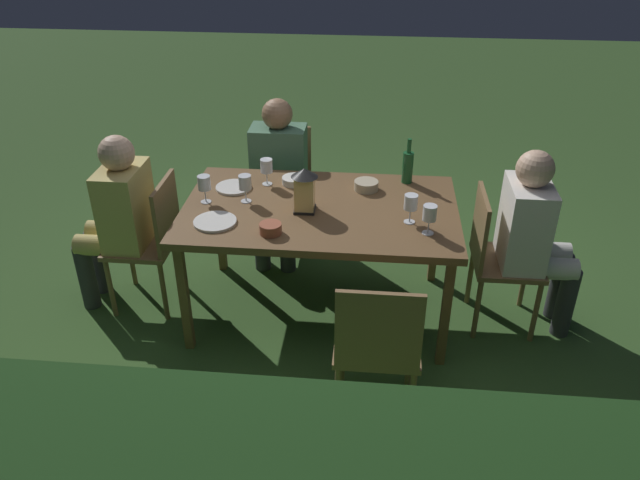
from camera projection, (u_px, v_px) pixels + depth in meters
ground_plane at (320, 310)px, 4.04m from camera, size 16.00×16.00×0.00m
dining_table at (320, 215)px, 3.69m from camera, size 1.61×1.00×0.75m
chair_side_right_a at (377, 344)px, 3.00m from camera, size 0.42×0.40×0.87m
chair_head_near at (496, 254)px, 3.71m from camera, size 0.40×0.42×0.87m
person_in_cream at (534, 234)px, 3.61m from camera, size 0.48×0.38×1.15m
chair_head_far at (152, 237)px, 3.88m from camera, size 0.40×0.42×0.87m
person_in_mustard at (117, 214)px, 3.82m from camera, size 0.48×0.38×1.15m
chair_side_left_b at (283, 181)px, 4.59m from camera, size 0.42×0.40×0.87m
person_in_green at (278, 173)px, 4.35m from camera, size 0.38×0.47×1.15m
lantern_centerpiece at (305, 188)px, 3.55m from camera, size 0.15×0.15×0.27m
green_bottle_on_table at (408, 166)px, 3.90m from camera, size 0.07×0.07×0.29m
wine_glass_a at (267, 167)px, 3.87m from camera, size 0.08×0.08×0.17m
wine_glass_b at (245, 184)px, 3.66m from camera, size 0.08×0.08×0.17m
wine_glass_c at (430, 214)px, 3.33m from camera, size 0.08×0.08×0.17m
wine_glass_d at (204, 184)px, 3.66m from camera, size 0.08×0.08×0.17m
wine_glass_e at (411, 204)px, 3.44m from camera, size 0.08×0.08×0.17m
plate_a at (234, 187)px, 3.87m from camera, size 0.22×0.22×0.01m
plate_b at (215, 222)px, 3.49m from camera, size 0.24×0.24×0.01m
bowl_olives at (271, 228)px, 3.38m from camera, size 0.12×0.12×0.06m
bowl_bread at (366, 185)px, 3.85m from camera, size 0.15×0.15×0.06m
bowl_salad at (294, 180)px, 3.93m from camera, size 0.15×0.15×0.04m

